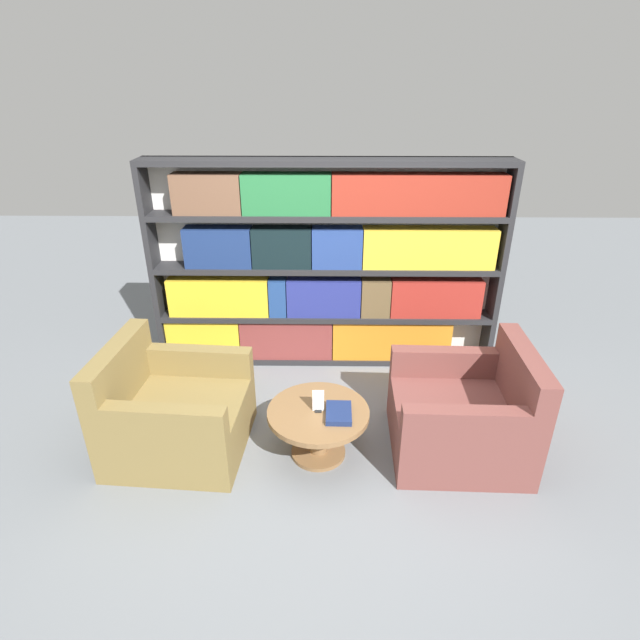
# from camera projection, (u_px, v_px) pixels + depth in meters

# --- Properties ---
(ground_plane) EXTENTS (14.00, 14.00, 0.00)m
(ground_plane) POSITION_uv_depth(u_px,v_px,m) (326.00, 462.00, 3.64)
(ground_plane) COLOR slate
(bookshelf) EXTENTS (3.18, 0.30, 1.92)m
(bookshelf) POSITION_uv_depth(u_px,v_px,m) (327.00, 270.00, 4.58)
(bookshelf) COLOR silver
(bookshelf) RESTS_ON ground_plane
(armchair_left) EXTENTS (1.01, 0.96, 0.84)m
(armchair_left) POSITION_uv_depth(u_px,v_px,m) (174.00, 414.00, 3.68)
(armchair_left) COLOR olive
(armchair_left) RESTS_ON ground_plane
(armchair_right) EXTENTS (0.97, 0.92, 0.84)m
(armchair_right) POSITION_uv_depth(u_px,v_px,m) (465.00, 417.00, 3.66)
(armchair_right) COLOR brown
(armchair_right) RESTS_ON ground_plane
(coffee_table) EXTENTS (0.73, 0.73, 0.39)m
(coffee_table) POSITION_uv_depth(u_px,v_px,m) (319.00, 423.00, 3.61)
(coffee_table) COLOR brown
(coffee_table) RESTS_ON ground_plane
(table_sign) EXTENTS (0.08, 0.06, 0.17)m
(table_sign) POSITION_uv_depth(u_px,v_px,m) (319.00, 402.00, 3.52)
(table_sign) COLOR black
(table_sign) RESTS_ON coffee_table
(stray_book) EXTENTS (0.18, 0.26, 0.04)m
(stray_book) POSITION_uv_depth(u_px,v_px,m) (339.00, 413.00, 3.50)
(stray_book) COLOR navy
(stray_book) RESTS_ON coffee_table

